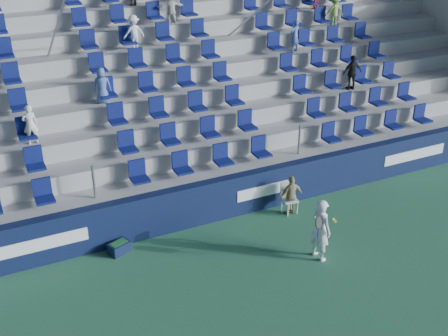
{
  "coord_description": "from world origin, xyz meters",
  "views": [
    {
      "loc": [
        -5.44,
        -8.86,
        8.11
      ],
      "look_at": [
        0.2,
        2.8,
        1.7
      ],
      "focal_mm": 45.0,
      "sensor_mm": 36.0,
      "label": 1
    }
  ],
  "objects": [
    {
      "name": "ball_bin",
      "position": [
        -2.73,
        2.75,
        0.16
      ],
      "size": [
        0.6,
        0.5,
        0.29
      ],
      "color": "#0E1734",
      "rests_on": "ground"
    },
    {
      "name": "sponsor_wall",
      "position": [
        0.0,
        3.15,
        0.6
      ],
      "size": [
        24.0,
        0.32,
        1.2
      ],
      "color": "#10193B",
      "rests_on": "ground"
    },
    {
      "name": "grandstand",
      "position": [
        -0.0,
        8.24,
        2.14
      ],
      "size": [
        24.0,
        8.17,
        6.63
      ],
      "color": "#9D9D98",
      "rests_on": "ground"
    },
    {
      "name": "tennis_player",
      "position": [
        1.62,
        0.41,
        0.81
      ],
      "size": [
        0.69,
        0.66,
        1.61
      ],
      "color": "white",
      "rests_on": "ground"
    },
    {
      "name": "line_judge_chair",
      "position": [
        2.12,
        2.64,
        0.51
      ],
      "size": [
        0.46,
        0.47,
        0.9
      ],
      "color": "white",
      "rests_on": "ground"
    },
    {
      "name": "line_judge",
      "position": [
        2.12,
        2.5,
        0.58
      ],
      "size": [
        0.69,
        0.3,
        1.16
      ],
      "primitive_type": "imported",
      "rotation": [
        0.0,
        0.0,
        3.11
      ],
      "color": "tan",
      "rests_on": "ground"
    },
    {
      "name": "ground",
      "position": [
        0.0,
        0.0,
        0.0
      ],
      "size": [
        70.0,
        70.0,
        0.0
      ],
      "primitive_type": "plane",
      "color": "#2E6C47",
      "rests_on": "ground"
    }
  ]
}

